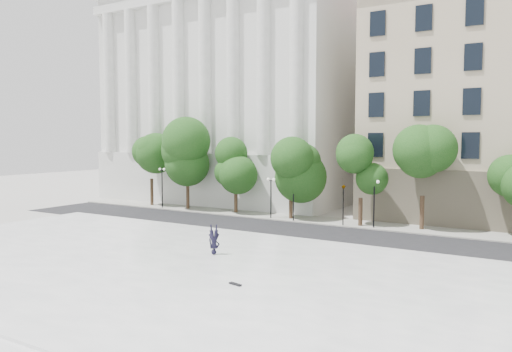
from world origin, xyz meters
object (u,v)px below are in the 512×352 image
(traffic_light_west, at_px, (294,183))
(traffic_light_east, at_px, (343,185))
(person_lying, at_px, (214,250))
(skateboard, at_px, (235,284))

(traffic_light_west, distance_m, traffic_light_east, 4.85)
(traffic_light_west, bearing_deg, traffic_light_east, 0.00)
(person_lying, distance_m, skateboard, 6.68)
(traffic_light_west, bearing_deg, skateboard, -70.55)
(traffic_light_east, xyz_separation_m, skateboard, (2.42, -20.59, -3.15))
(traffic_light_east, bearing_deg, traffic_light_west, -180.00)
(traffic_light_west, xyz_separation_m, traffic_light_east, (4.85, 0.00, 0.03))
(traffic_light_east, xyz_separation_m, person_lying, (-2.30, -15.87, -2.93))
(traffic_light_west, bearing_deg, person_lying, -80.87)
(traffic_light_east, relative_size, skateboard, 5.55)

